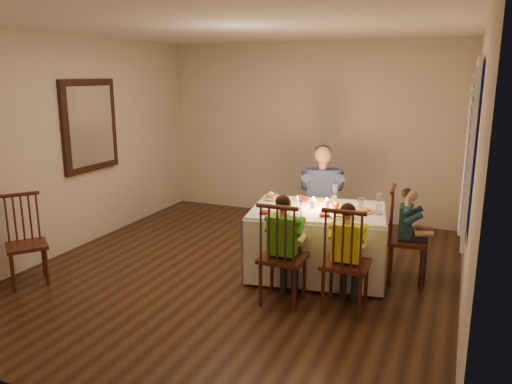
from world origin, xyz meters
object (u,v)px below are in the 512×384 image
at_px(chair_extra, 31,283).
at_px(chair_end, 405,280).
at_px(adult, 320,250).
at_px(chair_adult, 320,250).
at_px(serving_bowl, 273,199).
at_px(child_yellow, 344,309).
at_px(child_green, 282,301).
at_px(chair_near_right, 344,309).
at_px(chair_near_left, 282,301).
at_px(child_teal, 405,280).
at_px(dining_table, 318,228).

bearing_deg(chair_extra, chair_end, -27.86).
bearing_deg(chair_extra, adult, -11.16).
relative_size(chair_adult, serving_bowl, 5.22).
bearing_deg(child_yellow, child_green, 6.79).
distance_m(chair_end, child_yellow, 1.00).
height_order(chair_extra, child_yellow, child_yellow).
distance_m(chair_extra, serving_bowl, 2.73).
bearing_deg(serving_bowl, chair_near_right, -39.35).
xyz_separation_m(chair_end, adult, (-1.08, 0.56, 0.00)).
bearing_deg(chair_near_left, child_yellow, -173.79).
distance_m(chair_end, serving_bowl, 1.67).
height_order(chair_near_left, child_teal, chair_near_left).
relative_size(child_green, child_yellow, 1.03).
height_order(chair_near_right, child_green, child_green).
bearing_deg(adult, child_yellow, -83.84).
relative_size(chair_near_right, chair_end, 1.00).
distance_m(chair_near_right, adult, 1.60).
xyz_separation_m(chair_extra, child_yellow, (3.16, 0.70, 0.00)).
distance_m(chair_near_left, adult, 1.54).
relative_size(chair_end, child_teal, 1.00).
relative_size(chair_end, serving_bowl, 5.22).
distance_m(chair_adult, chair_extra, 3.32).
height_order(child_green, serving_bowl, serving_bowl).
height_order(adult, serving_bowl, serving_bowl).
xyz_separation_m(child_yellow, child_teal, (0.44, 0.90, 0.00)).
relative_size(dining_table, child_yellow, 1.53).
distance_m(chair_end, chair_extra, 3.94).
height_order(chair_near_left, chair_near_right, same).
height_order(adult, child_green, adult).
bearing_deg(dining_table, adult, 92.98).
distance_m(chair_near_right, child_teal, 1.00).
distance_m(child_yellow, serving_bowl, 1.55).
distance_m(dining_table, child_green, 0.95).
bearing_deg(chair_near_right, chair_extra, 11.99).
relative_size(child_yellow, child_teal, 1.02).
relative_size(child_green, child_teal, 1.06).
bearing_deg(chair_near_right, child_teal, -116.69).
height_order(chair_adult, child_yellow, child_yellow).
distance_m(adult, child_yellow, 1.60).
xyz_separation_m(chair_adult, chair_near_right, (0.64, -1.46, 0.00)).
height_order(chair_near_right, child_yellow, child_yellow).
bearing_deg(chair_end, child_yellow, 149.27).
distance_m(dining_table, child_yellow, 1.00).
bearing_deg(chair_extra, child_teal, -27.86).
bearing_deg(child_yellow, dining_table, -56.95).
bearing_deg(chair_end, chair_near_right, 149.27).
height_order(chair_end, serving_bowl, serving_bowl).
xyz_separation_m(chair_adult, serving_bowl, (-0.40, -0.61, 0.76)).
xyz_separation_m(chair_near_right, child_yellow, (0.00, 0.00, 0.00)).
bearing_deg(adult, child_green, -105.31).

